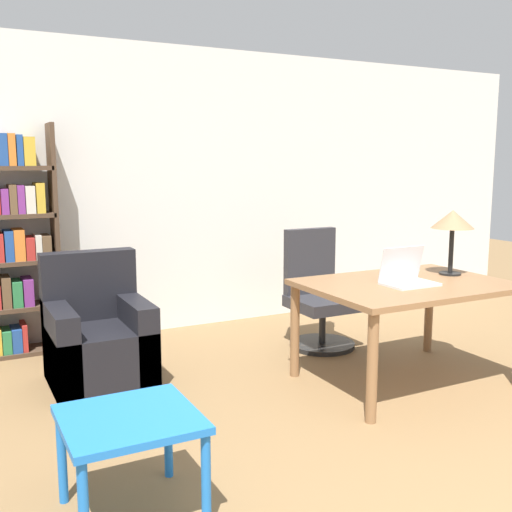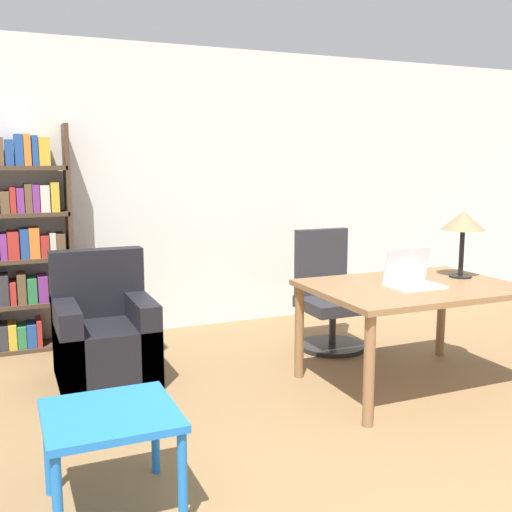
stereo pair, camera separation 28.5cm
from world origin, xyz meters
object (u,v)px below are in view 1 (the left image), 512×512
desk (407,294)px  laptop (407,276)px  bookshelf (8,243)px  office_chair (318,297)px  armchair (98,341)px  side_table_blue (130,430)px  table_lamp (453,222)px

desk → laptop: 0.16m
desk → bookshelf: 3.24m
office_chair → armchair: office_chair is taller
office_chair → side_table_blue: 2.86m
desk → bookshelf: (-2.53, 2.00, 0.30)m
side_table_blue → armchair: (0.25, 1.78, -0.10)m
side_table_blue → office_chair: bearing=39.6°
table_lamp → armchair: (-2.54, 0.93, -0.86)m
table_lamp → laptop: bearing=-166.2°
laptop → office_chair: (-0.03, 1.11, -0.37)m
desk → side_table_blue: 2.42m
laptop → armchair: size_ratio=0.39×
office_chair → armchair: (-1.95, -0.04, -0.13)m
desk → laptop: (-0.05, -0.05, 0.15)m
desk → table_lamp: table_lamp is taller
bookshelf → laptop: bearing=-39.6°
office_chair → side_table_blue: (-2.20, -1.82, -0.02)m
table_lamp → side_table_blue: (-2.79, -0.85, -0.75)m
laptop → side_table_blue: bearing=-162.3°
side_table_blue → armchair: bearing=82.0°
bookshelf → side_table_blue: bearing=-84.9°
side_table_blue → armchair: 1.80m
laptop → table_lamp: bearing=13.8°
office_chair → bookshelf: bearing=159.0°
laptop → bookshelf: 3.22m
desk → laptop: laptop is taller
table_lamp → office_chair: bearing=121.1°
laptop → bookshelf: bookshelf is taller
table_lamp → armchair: size_ratio=0.53×
laptop → bookshelf: bearing=140.4°
laptop → office_chair: size_ratio=0.36×
desk → side_table_blue: desk is taller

